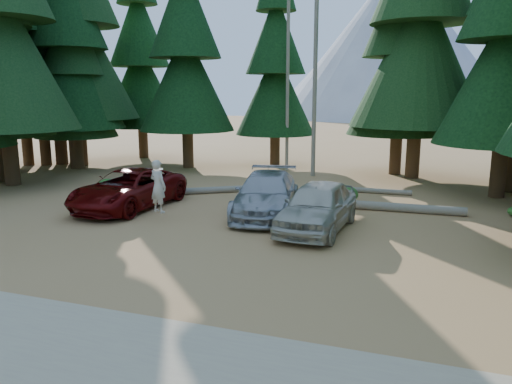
% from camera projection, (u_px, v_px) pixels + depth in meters
% --- Properties ---
extents(ground, '(160.00, 160.00, 0.00)m').
position_uv_depth(ground, '(186.00, 246.00, 15.77)').
color(ground, '#A97A47').
rests_on(ground, ground).
extents(gravel_strip, '(26.00, 3.50, 0.01)m').
position_uv_depth(gravel_strip, '(34.00, 342.00, 9.75)').
color(gravel_strip, tan).
rests_on(gravel_strip, ground).
extents(forest_belt_north, '(36.00, 7.00, 22.00)m').
position_uv_depth(forest_belt_north, '(301.00, 174.00, 29.65)').
color(forest_belt_north, black).
rests_on(forest_belt_north, ground).
extents(snag_front, '(0.24, 0.24, 12.00)m').
position_uv_depth(snag_front, '(315.00, 70.00, 27.74)').
color(snag_front, gray).
rests_on(snag_front, ground).
extents(snag_back, '(0.20, 0.20, 10.00)m').
position_uv_depth(snag_back, '(288.00, 88.00, 29.97)').
color(snag_back, gray).
rests_on(snag_back, ground).
extents(mountain_peak, '(48.00, 50.00, 28.00)m').
position_uv_depth(mountain_peak, '(382.00, 49.00, 95.75)').
color(mountain_peak, gray).
rests_on(mountain_peak, ground).
extents(red_pickup, '(2.95, 5.90, 1.60)m').
position_uv_depth(red_pickup, '(128.00, 189.00, 20.84)').
color(red_pickup, '#590707').
rests_on(red_pickup, ground).
extents(silver_minivan_center, '(3.31, 5.99, 1.64)m').
position_uv_depth(silver_minivan_center, '(266.00, 194.00, 19.72)').
color(silver_minivan_center, '#A2A5AA').
rests_on(silver_minivan_center, ground).
extents(silver_minivan_right, '(2.34, 5.16, 1.72)m').
position_uv_depth(silver_minivan_right, '(318.00, 206.00, 17.50)').
color(silver_minivan_right, beige).
rests_on(silver_minivan_right, ground).
extents(frisbee_player, '(0.84, 0.68, 2.00)m').
position_uv_depth(frisbee_player, '(158.00, 186.00, 18.62)').
color(frisbee_player, beige).
rests_on(frisbee_player, ground).
extents(log_left, '(3.81, 2.60, 0.31)m').
position_uv_depth(log_left, '(203.00, 190.00, 23.85)').
color(log_left, gray).
rests_on(log_left, ground).
extents(log_mid, '(2.99, 0.30, 0.25)m').
position_uv_depth(log_mid, '(379.00, 191.00, 23.87)').
color(log_mid, gray).
rests_on(log_mid, ground).
extents(log_right, '(5.60, 0.51, 0.36)m').
position_uv_depth(log_right, '(393.00, 207.00, 20.33)').
color(log_right, gray).
rests_on(log_right, ground).
extents(shrub_far_left, '(0.86, 0.86, 0.47)m').
position_uv_depth(shrub_far_left, '(107.00, 183.00, 25.22)').
color(shrub_far_left, '#216C20').
rests_on(shrub_far_left, ground).
extents(shrub_left, '(0.99, 0.99, 0.55)m').
position_uv_depth(shrub_left, '(165.00, 182.00, 25.35)').
color(shrub_left, '#216C20').
rests_on(shrub_left, ground).
extents(shrub_center_left, '(1.11, 1.11, 0.61)m').
position_uv_depth(shrub_center_left, '(266.00, 194.00, 22.20)').
color(shrub_center_left, '#216C20').
rests_on(shrub_center_left, ground).
extents(shrub_center_right, '(0.96, 0.96, 0.53)m').
position_uv_depth(shrub_center_right, '(316.00, 201.00, 21.15)').
color(shrub_center_right, '#216C20').
rests_on(shrub_center_right, ground).
extents(shrub_right, '(0.97, 0.97, 0.54)m').
position_uv_depth(shrub_right, '(282.00, 198.00, 21.58)').
color(shrub_right, '#216C20').
rests_on(shrub_right, ground).
extents(shrub_far_right, '(1.46, 1.46, 0.80)m').
position_uv_depth(shrub_far_right, '(341.00, 194.00, 21.82)').
color(shrub_far_right, '#216C20').
rests_on(shrub_far_right, ground).
extents(shrub_edge_west, '(0.86, 0.86, 0.47)m').
position_uv_depth(shrub_edge_west, '(112.00, 186.00, 24.64)').
color(shrub_edge_west, '#216C20').
rests_on(shrub_edge_west, ground).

